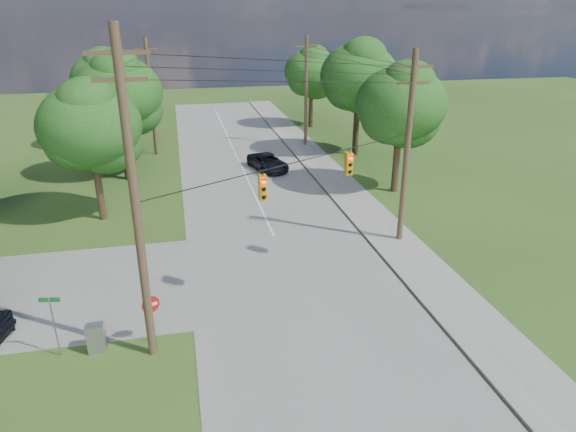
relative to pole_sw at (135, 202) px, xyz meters
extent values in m
plane|color=#2F4F1A|center=(4.60, -0.40, -6.23)|extent=(140.00, 140.00, 0.00)
cube|color=gray|center=(6.60, 4.60, -6.21)|extent=(10.00, 100.00, 0.03)
cube|color=#A3A098|center=(13.30, 4.60, -6.17)|extent=(2.60, 100.00, 0.12)
cylinder|color=brown|center=(0.00, 0.00, -0.23)|extent=(0.32, 0.32, 12.00)
cube|color=brown|center=(0.00, 0.00, 4.87)|extent=(2.00, 0.12, 0.14)
cube|color=brown|center=(0.00, 0.00, 4.07)|extent=(1.70, 0.12, 0.14)
cylinder|color=brown|center=(13.50, 7.60, -0.98)|extent=(0.32, 0.32, 10.50)
cube|color=brown|center=(13.50, 7.60, 3.37)|extent=(2.00, 0.12, 0.14)
cube|color=brown|center=(13.50, 7.60, 2.57)|extent=(1.70, 0.12, 0.14)
cylinder|color=brown|center=(13.50, 29.60, -1.23)|extent=(0.32, 0.32, 10.00)
cube|color=brown|center=(13.50, 29.60, 2.87)|extent=(2.00, 0.12, 0.14)
cylinder|color=brown|center=(-0.40, 29.60, -1.23)|extent=(0.32, 0.32, 10.00)
cube|color=brown|center=(-0.40, 29.60, 2.87)|extent=(2.00, 0.12, 0.14)
cylinder|color=black|center=(6.75, 3.80, 4.12)|extent=(13.52, 7.63, 1.53)
cylinder|color=black|center=(6.75, 3.80, 3.72)|extent=(13.52, 7.63, 1.53)
cylinder|color=black|center=(6.75, 3.80, 3.32)|extent=(13.52, 7.63, 1.53)
cylinder|color=black|center=(13.50, 18.60, 3.12)|extent=(0.03, 22.00, 0.53)
cylinder|color=black|center=(-0.20, 14.80, 3.87)|extent=(0.43, 29.60, 2.03)
cylinder|color=black|center=(13.50, 18.60, 2.72)|extent=(0.03, 22.00, 0.53)
cylinder|color=black|center=(-0.20, 14.80, 3.47)|extent=(0.43, 29.60, 2.03)
cylinder|color=black|center=(6.75, 3.80, -0.03)|extent=(13.52, 7.63, 0.04)
cube|color=#D99A0C|center=(4.86, 2.62, -0.75)|extent=(0.32, 0.22, 1.05)
sphere|color=#FF0C05|center=(4.86, 2.48, -0.40)|extent=(0.17, 0.17, 0.17)
cube|color=#D99A0C|center=(4.86, 2.86, -0.75)|extent=(0.32, 0.22, 1.05)
sphere|color=#FF0C05|center=(4.86, 3.00, -0.40)|extent=(0.17, 0.17, 0.17)
cube|color=#D99A0C|center=(9.45, 5.20, -0.75)|extent=(0.32, 0.22, 1.05)
sphere|color=#FF0C05|center=(9.45, 5.06, -0.40)|extent=(0.17, 0.17, 0.17)
cube|color=#D99A0C|center=(9.45, 5.44, -0.75)|extent=(0.32, 0.22, 1.05)
sphere|color=#FF0C05|center=(9.45, 5.58, -0.40)|extent=(0.17, 0.17, 0.17)
cylinder|color=#403020|center=(-3.40, 14.60, -4.65)|extent=(0.45, 0.45, 3.15)
ellipsoid|color=#1B4B16|center=(-3.40, 14.60, -0.29)|extent=(6.00, 6.00, 4.92)
cylinder|color=#403020|center=(-2.40, 22.60, -4.48)|extent=(0.50, 0.50, 3.50)
ellipsoid|color=#1B4B16|center=(-2.40, 22.60, 0.37)|extent=(6.40, 6.40, 5.25)
cylinder|color=#403020|center=(-4.40, 32.60, -4.57)|extent=(0.48, 0.47, 3.32)
ellipsoid|color=#1B4B16|center=(-4.40, 32.60, 0.04)|extent=(6.00, 6.00, 4.92)
cylinder|color=#403020|center=(16.60, 15.60, -4.57)|extent=(0.48, 0.48, 3.32)
ellipsoid|color=#1B4B16|center=(16.60, 15.60, 0.04)|extent=(6.20, 6.20, 5.08)
cylinder|color=#403020|center=(17.10, 25.60, -4.39)|extent=(0.52, 0.52, 3.67)
ellipsoid|color=#1B4B16|center=(17.10, 25.60, 0.70)|extent=(6.60, 6.60, 5.41)
cylinder|color=#403020|center=(16.10, 37.60, -4.65)|extent=(0.45, 0.45, 3.15)
ellipsoid|color=#1B4B16|center=(16.10, 37.60, -0.29)|extent=(5.80, 5.80, 4.76)
imported|color=black|center=(8.58, 22.55, -5.55)|extent=(3.16, 5.03, 1.30)
cube|color=gray|center=(-2.10, 0.60, -5.64)|extent=(0.68, 0.50, 1.18)
cylinder|color=gray|center=(0.06, 0.60, -5.19)|extent=(0.06, 0.06, 2.08)
cylinder|color=#B5130C|center=(0.06, 0.60, -4.43)|extent=(0.67, 0.32, 0.72)
cube|color=white|center=(0.06, 0.57, -4.43)|extent=(0.49, 0.24, 0.12)
cylinder|color=gray|center=(-3.47, 0.60, -4.94)|extent=(0.06, 0.06, 2.57)
cube|color=#135524|center=(-3.47, 0.60, -3.76)|extent=(0.77, 0.16, 0.19)
camera|label=1|loc=(1.61, -17.06, 6.17)|focal=32.00mm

